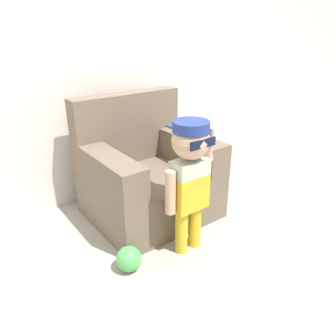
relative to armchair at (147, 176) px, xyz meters
name	(u,v)px	position (x,y,z in m)	size (l,w,h in m)	color
ground_plane	(171,212)	(0.16, -0.14, -0.35)	(10.00, 10.00, 0.00)	#ADA89E
wall_back	(123,55)	(0.16, 0.58, 0.95)	(10.00, 0.05, 2.60)	silver
armchair	(147,176)	(0.00, 0.00, 0.00)	(1.01, 0.88, 1.02)	#6B5B4C
person_child	(190,168)	(-0.06, -0.63, 0.31)	(0.40, 0.30, 0.99)	gold
side_table	(223,166)	(0.82, -0.12, -0.08)	(0.29, 0.29, 0.44)	beige
toy_ball	(129,259)	(-0.53, -0.57, -0.26)	(0.18, 0.18, 0.18)	#4CB256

